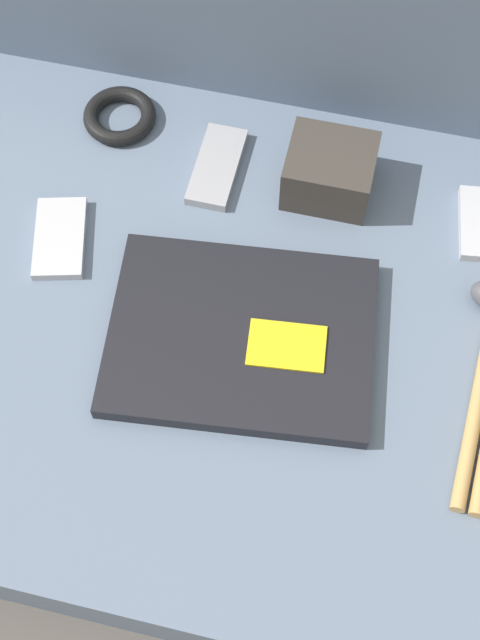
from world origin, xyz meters
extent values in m
plane|color=#4C4742|center=(0.00, 0.00, 0.00)|extent=(8.00, 8.00, 0.00)
cube|color=slate|center=(0.00, 0.00, 0.05)|extent=(1.00, 0.70, 0.10)
cube|color=black|center=(0.01, -0.02, 0.11)|extent=(0.33, 0.27, 0.02)
cube|color=yellow|center=(0.06, -0.02, 0.13)|extent=(0.10, 0.07, 0.00)
cube|color=#99999E|center=(-0.08, 0.22, 0.11)|extent=(0.06, 0.13, 0.01)
cube|color=#B7B7BC|center=(-0.25, 0.07, 0.11)|extent=(0.09, 0.13, 0.01)
cube|color=#38332D|center=(0.06, 0.23, 0.14)|extent=(0.11, 0.10, 0.07)
torus|color=black|center=(-0.23, 0.27, 0.11)|extent=(0.10, 0.10, 0.02)
camera|label=1|loc=(0.11, -0.47, 1.05)|focal=50.00mm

